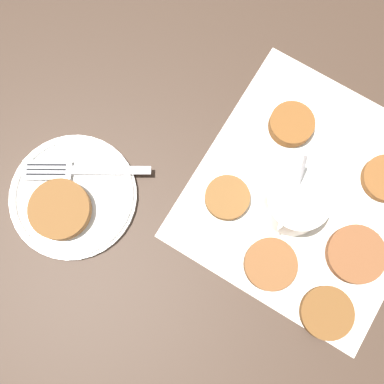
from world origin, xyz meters
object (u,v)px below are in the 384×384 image
object	(u,v)px
fork	(72,170)
fritter_on_plate	(60,210)
serving_plate	(73,196)
sauce_bowl	(295,203)

from	to	relation	value
fork	fritter_on_plate	bearing A→B (deg)	24.99
fritter_on_plate	fork	xyz separation A→B (m)	(-0.06, -0.03, -0.01)
serving_plate	fork	size ratio (longest dim) A/B	1.14
sauce_bowl	fork	xyz separation A→B (m)	(0.15, -0.29, -0.01)
sauce_bowl	fritter_on_plate	size ratio (longest dim) A/B	1.39
fritter_on_plate	fork	world-z (taller)	fritter_on_plate
sauce_bowl	fritter_on_plate	world-z (taller)	sauce_bowl
serving_plate	fork	world-z (taller)	fork
sauce_bowl	fritter_on_plate	distance (m)	0.33
serving_plate	fork	bearing A→B (deg)	-142.31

